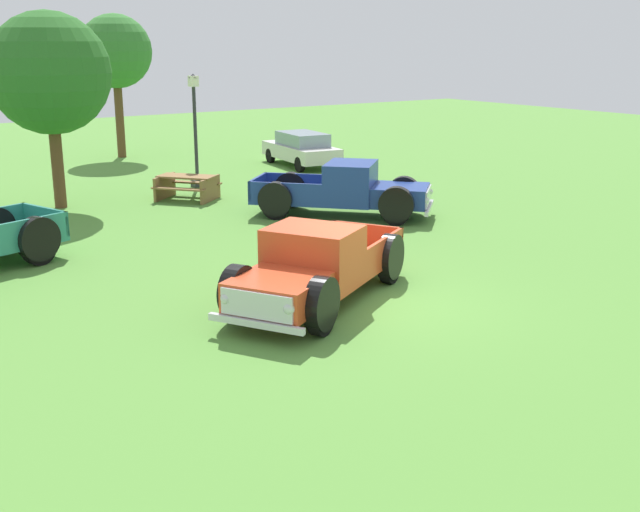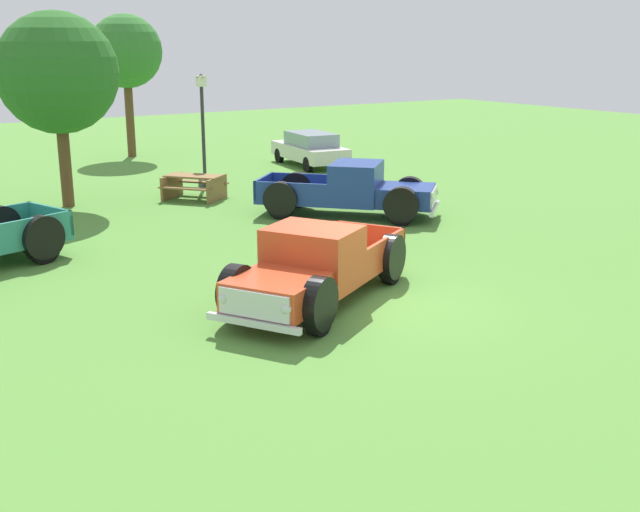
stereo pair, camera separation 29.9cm
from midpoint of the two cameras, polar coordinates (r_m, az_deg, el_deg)
The scene contains 9 objects.
ground_plane at distance 15.36m, azimuth 4.25°, elevation -3.40°, with size 80.00×80.00×0.00m, color #548C38.
pickup_truck_foreground at distance 14.95m, azimuth -0.05°, elevation -0.96°, with size 5.22×4.02×1.53m.
pickup_truck_behind_left at distance 22.68m, azimuth 3.17°, elevation 4.73°, with size 4.82×4.99×1.57m.
sedan_distant_a at distance 32.06m, azimuth -0.46°, elevation 7.82°, with size 2.15×4.25×1.36m.
lamp_post_near at distance 27.61m, azimuth -8.18°, elevation 9.18°, with size 0.36×0.36×3.86m.
picnic_table at distance 25.56m, azimuth -8.80°, elevation 5.19°, with size 2.28×2.33×0.78m.
trash_can at distance 26.99m, azimuth 2.08°, elevation 5.87°, with size 0.59×0.59×0.95m.
oak_tree_east at distance 24.92m, azimuth -18.19°, elevation 12.48°, with size 3.58×3.58×5.80m.
oak_tree_west at distance 35.42m, azimuth -13.68°, elevation 14.19°, with size 3.10×3.10×6.05m.
Camera 2 is at (-8.81, -11.57, 4.94)m, focal length 44.08 mm.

